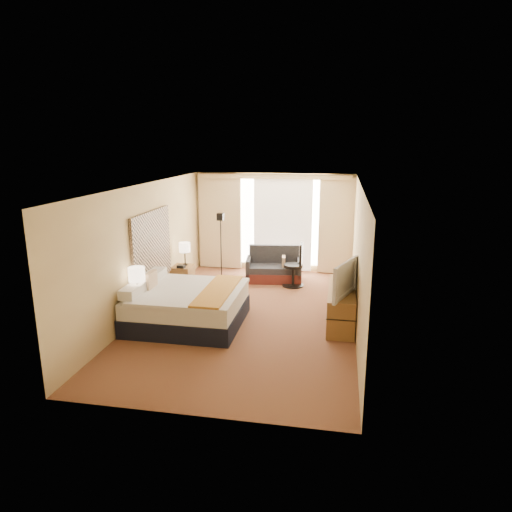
% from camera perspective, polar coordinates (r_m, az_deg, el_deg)
% --- Properties ---
extents(floor, '(4.20, 7.00, 0.02)m').
position_cam_1_polar(floor, '(9.25, -1.01, -7.46)').
color(floor, '#561C18').
rests_on(floor, ground).
extents(ceiling, '(4.20, 7.00, 0.02)m').
position_cam_1_polar(ceiling, '(8.63, -1.09, 8.79)').
color(ceiling, white).
rests_on(ceiling, wall_back).
extents(wall_back, '(4.20, 0.02, 2.60)m').
position_cam_1_polar(wall_back, '(12.23, 2.23, 4.23)').
color(wall_back, beige).
rests_on(wall_back, ground).
extents(wall_front, '(4.20, 0.02, 2.60)m').
position_cam_1_polar(wall_front, '(5.63, -8.24, -8.02)').
color(wall_front, beige).
rests_on(wall_front, ground).
extents(wall_left, '(0.02, 7.00, 2.60)m').
position_cam_1_polar(wall_left, '(9.49, -13.58, 0.92)').
color(wall_left, beige).
rests_on(wall_left, ground).
extents(wall_right, '(0.02, 7.00, 2.60)m').
position_cam_1_polar(wall_right, '(8.69, 12.65, -0.23)').
color(wall_right, beige).
rests_on(wall_right, ground).
extents(headboard, '(0.06, 1.85, 1.50)m').
position_cam_1_polar(headboard, '(9.65, -12.88, 1.07)').
color(headboard, black).
rests_on(headboard, wall_left).
extents(nightstand_left, '(0.45, 0.52, 0.55)m').
position_cam_1_polar(nightstand_left, '(8.78, -14.57, -7.23)').
color(nightstand_left, brown).
rests_on(nightstand_left, floor).
extents(nightstand_right, '(0.45, 0.52, 0.55)m').
position_cam_1_polar(nightstand_right, '(10.96, -9.12, -2.62)').
color(nightstand_right, brown).
rests_on(nightstand_right, floor).
extents(media_dresser, '(0.50, 1.80, 0.70)m').
position_cam_1_polar(media_dresser, '(8.96, 10.59, -6.04)').
color(media_dresser, brown).
rests_on(media_dresser, floor).
extents(window, '(2.30, 0.02, 2.30)m').
position_cam_1_polar(window, '(12.16, 3.38, 4.26)').
color(window, white).
rests_on(window, wall_back).
extents(curtains, '(4.12, 0.19, 2.56)m').
position_cam_1_polar(curtains, '(12.10, 2.15, 4.65)').
color(curtains, beige).
rests_on(curtains, floor).
extents(bed, '(2.05, 1.87, 1.00)m').
position_cam_1_polar(bed, '(8.83, -8.62, -6.16)').
color(bed, black).
rests_on(bed, floor).
extents(loveseat, '(1.44, 0.89, 0.85)m').
position_cam_1_polar(loveseat, '(11.46, 2.26, -1.68)').
color(loveseat, '#591F19').
rests_on(loveseat, floor).
extents(floor_lamp, '(0.21, 0.21, 1.70)m').
position_cam_1_polar(floor_lamp, '(11.32, -4.43, 2.87)').
color(floor_lamp, black).
rests_on(floor_lamp, floor).
extents(desk_chair, '(0.52, 0.52, 1.06)m').
position_cam_1_polar(desk_chair, '(10.97, 4.97, -1.41)').
color(desk_chair, black).
rests_on(desk_chair, floor).
extents(lamp_left, '(0.30, 0.30, 0.63)m').
position_cam_1_polar(lamp_left, '(8.59, -14.70, -2.31)').
color(lamp_left, black).
rests_on(lamp_left, nightstand_left).
extents(lamp_right, '(0.26, 0.26, 0.55)m').
position_cam_1_polar(lamp_right, '(10.84, -8.91, 1.02)').
color(lamp_right, black).
rests_on(lamp_right, nightstand_right).
extents(tissue_box, '(0.16, 0.16, 0.11)m').
position_cam_1_polar(tissue_box, '(8.59, -14.28, -5.36)').
color(tissue_box, '#98BEEB').
rests_on(tissue_box, nightstand_left).
extents(telephone, '(0.19, 0.15, 0.07)m').
position_cam_1_polar(telephone, '(10.72, -9.34, -1.30)').
color(telephone, black).
rests_on(telephone, nightstand_right).
extents(television, '(0.53, 1.10, 0.65)m').
position_cam_1_polar(television, '(8.32, 10.44, -2.74)').
color(television, black).
rests_on(television, media_dresser).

